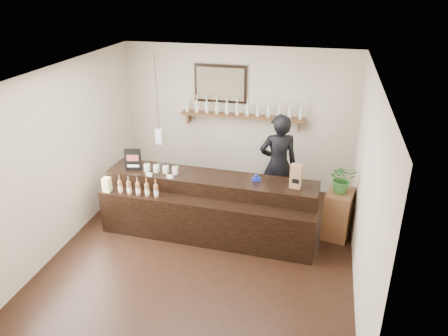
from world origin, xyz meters
TOP-DOWN VIEW (x-y plane):
  - ground at (0.00, 0.00)m, footprint 5.00×5.00m
  - room_shell at (0.00, 0.00)m, footprint 5.00×5.00m
  - back_wall_decor at (-0.15, 2.37)m, footprint 2.66×0.96m
  - counter at (-0.09, 0.57)m, footprint 3.52×1.06m
  - promo_sign at (-1.40, 0.63)m, footprint 0.27×0.08m
  - paper_bag at (1.29, 0.62)m, footprint 0.19×0.15m
  - tape_dispenser at (0.67, 0.69)m, footprint 0.14×0.09m
  - side_cabinet at (2.00, 0.97)m, footprint 0.51×0.62m
  - potted_plant at (2.00, 0.97)m, footprint 0.49×0.45m
  - shopkeeper at (0.91, 1.55)m, footprint 0.88×0.72m

SIDE VIEW (x-z plane):
  - ground at x=0.00m, z-range 0.00..0.00m
  - side_cabinet at x=2.00m, z-range 0.00..0.80m
  - counter at x=-0.09m, z-range -0.11..1.03m
  - tape_dispenser at x=0.67m, z-range 0.96..1.08m
  - potted_plant at x=2.00m, z-range 0.80..1.28m
  - shopkeeper at x=0.91m, z-range 0.00..2.09m
  - paper_bag at x=1.29m, z-range 0.98..1.35m
  - promo_sign at x=-1.40m, z-range 0.98..1.36m
  - room_shell at x=0.00m, z-range -0.80..4.20m
  - back_wall_decor at x=-0.15m, z-range 0.91..2.60m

